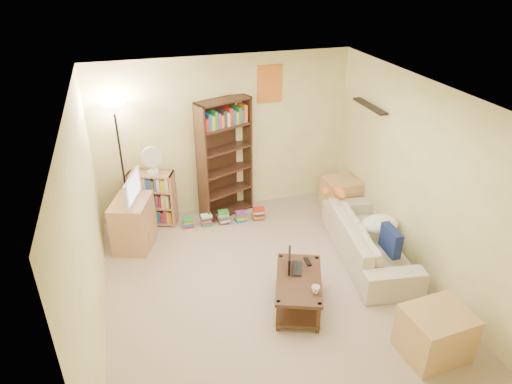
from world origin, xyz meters
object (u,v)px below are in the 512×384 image
tabby_cat (337,192)px  mug (316,290)px  laptop (301,269)px  end_cabinet (435,333)px  floor_lamp (117,132)px  desk_fan (152,160)px  tv_stand (133,223)px  sofa (369,240)px  television (128,189)px  coffee_table (298,288)px  side_table (340,196)px  tall_bookshelf (225,156)px  short_bookshelf (153,198)px

tabby_cat → mug: (-1.08, -1.74, -0.19)m
laptop → end_cabinet: bearing=-116.5°
mug → floor_lamp: bearing=125.1°
desk_fan → floor_lamp: (-0.43, 0.04, 0.46)m
mug → tv_stand: bearing=130.5°
sofa → television: television is taller
coffee_table → floor_lamp: bearing=148.2°
side_table → television: bearing=-179.9°
television → desk_fan: size_ratio=1.54×
side_table → desk_fan: bearing=170.6°
television → floor_lamp: floor_lamp is taller
coffee_table → tall_bookshelf: bearing=118.5°
side_table → sofa: bearing=-97.9°
coffee_table → side_table: size_ratio=1.84×
sofa → mug: 1.56m
sofa → tall_bookshelf: 2.49m
mug → short_bookshelf: bearing=119.5°
tall_bookshelf → end_cabinet: bearing=-88.7°
sofa → mug: sofa is taller
sofa → tall_bookshelf: size_ratio=1.09×
tv_stand → floor_lamp: size_ratio=0.37×
coffee_table → mug: bearing=-52.9°
sofa → side_table: (0.17, 1.26, 0.00)m
sofa → laptop: (-1.22, -0.51, 0.14)m
coffee_table → side_table: side_table is taller
side_table → end_cabinet: 3.02m
sofa → television: bearing=76.4°
tv_stand → tall_bookshelf: tall_bookshelf is taller
sofa → end_cabinet: size_ratio=3.16×
tall_bookshelf → desk_fan: size_ratio=4.38×
coffee_table → tv_stand: 2.62m
coffee_table → floor_lamp: (-1.84, 2.43, 1.29)m
laptop → tall_bookshelf: 2.37m
mug → tall_bookshelf: tall_bookshelf is taller
television → tall_bookshelf: (1.49, 0.51, 0.08)m
sofa → short_bookshelf: short_bookshelf is taller
short_bookshelf → floor_lamp: 1.19m
short_bookshelf → side_table: (2.94, -0.52, -0.14)m
sofa → coffee_table: 1.46m
sofa → tabby_cat: tabby_cat is taller
sofa → television: 3.40m
short_bookshelf → tv_stand: bearing=-101.6°
tabby_cat → floor_lamp: size_ratio=0.23×
coffee_table → television: size_ratio=1.61×
laptop → coffee_table: bearing=175.8°
sofa → laptop: size_ratio=6.10×
tall_bookshelf → side_table: tall_bookshelf is taller
mug → side_table: bearing=57.7°
tall_bookshelf → side_table: bearing=-36.4°
mug → floor_lamp: floor_lamp is taller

